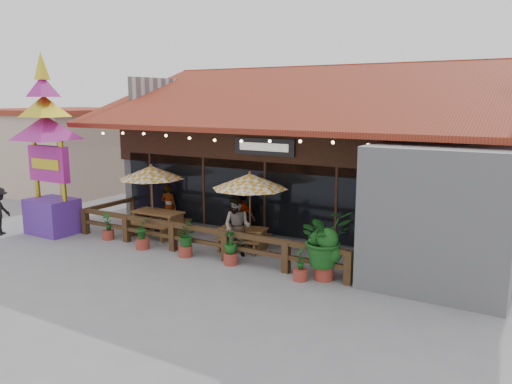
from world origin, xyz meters
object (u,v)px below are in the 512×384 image
Objects in this scene: umbrella_right at (250,182)px; picnic_table_left at (158,219)px; thai_sign_tower at (46,133)px; picnic_table_right at (244,235)px; tropical_plant at (325,240)px; umbrella_left at (151,173)px.

picnic_table_left is (-3.75, -0.04, -1.64)m from umbrella_right.
picnic_table_right is at bearing 14.60° from thai_sign_tower.
thai_sign_tower is at bearing -166.32° from umbrella_right.
tropical_plant is at bearing -9.62° from picnic_table_left.
tropical_plant is (10.18, 0.56, -2.48)m from thai_sign_tower.
thai_sign_tower reaches higher than umbrella_right.
thai_sign_tower reaches higher than picnic_table_left.
umbrella_right is 0.46× the size of thai_sign_tower.
umbrella_left reaches higher than picnic_table_right.
picnic_table_right is 0.86× the size of tropical_plant.
umbrella_left is 1.79× the size of picnic_table_right.
thai_sign_tower is (-7.17, -1.75, 1.36)m from umbrella_right.
picnic_table_left is 3.48m from picnic_table_right.
umbrella_right is 1.77m from picnic_table_right.
umbrella_right reaches higher than picnic_table_right.
umbrella_left is 4.24m from picnic_table_right.
umbrella_left is 7.37m from tropical_plant.
thai_sign_tower is (-3.01, -1.90, 1.41)m from umbrella_left.
umbrella_left is 0.94× the size of umbrella_right.
umbrella_left is at bearing 32.23° from thai_sign_tower.
picnic_table_left is at bearing -25.05° from umbrella_left.
tropical_plant is (6.76, -1.14, 0.52)m from picnic_table_left.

